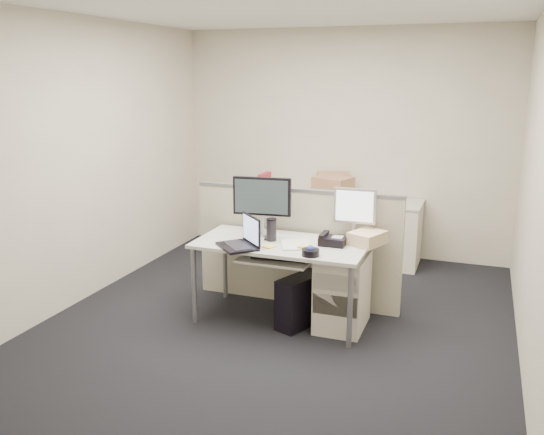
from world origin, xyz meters
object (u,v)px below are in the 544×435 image
at_px(desk, 281,249).
at_px(laptop, 237,233).
at_px(monitor_main, 262,206).
at_px(desk_phone, 333,241).

xyz_separation_m(desk, laptop, (-0.30, -0.28, 0.20)).
relative_size(desk, laptop, 4.21).
xyz_separation_m(monitor_main, desk_phone, (0.69, -0.10, -0.23)).
relative_size(monitor_main, laptop, 1.51).
bearing_deg(desk, desk_phone, 10.20).
distance_m(desk, desk_phone, 0.46).
bearing_deg(monitor_main, laptop, -102.71).
xyz_separation_m(laptop, desk_phone, (0.74, 0.36, -0.10)).
bearing_deg(laptop, desk, 87.43).
relative_size(laptop, desk_phone, 1.60).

